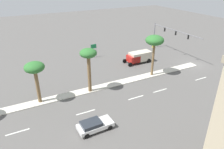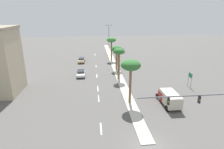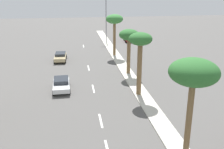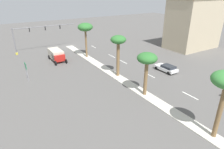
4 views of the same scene
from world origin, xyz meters
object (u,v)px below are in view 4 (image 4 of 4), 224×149
object	(u,v)px
directional_road_sign	(26,68)
commercial_building	(194,23)
sedan_white_mid	(167,68)
palm_tree_near	(147,60)
palm_tree_leading	(118,43)
palm_tree_inboard	(85,28)
traffic_signal_gantry	(31,35)
box_truck	(57,55)

from	to	relation	value
directional_road_sign	commercial_building	distance (m)	41.73
commercial_building	sedan_white_mid	world-z (taller)	commercial_building
commercial_building	palm_tree_near	bearing A→B (deg)	26.28
palm_tree_leading	palm_tree_inboard	bearing A→B (deg)	-88.88
traffic_signal_gantry	palm_tree_near	xyz separation A→B (m)	(-9.38, 31.47, 1.22)
palm_tree_inboard	sedan_white_mid	xyz separation A→B (m)	(-9.33, 15.90, -6.02)
traffic_signal_gantry	box_truck	distance (m)	10.33
traffic_signal_gantry	directional_road_sign	world-z (taller)	traffic_signal_gantry
palm_tree_leading	sedan_white_mid	world-z (taller)	palm_tree_leading
traffic_signal_gantry	palm_tree_leading	bearing A→B (deg)	112.69
palm_tree_near	palm_tree_inboard	bearing A→B (deg)	-90.57
commercial_building	sedan_white_mid	xyz separation A→B (m)	(18.15, 8.85, -5.70)
palm_tree_leading	sedan_white_mid	xyz separation A→B (m)	(-9.09, 3.13, -5.44)
commercial_building	palm_tree_inboard	distance (m)	28.37
commercial_building	directional_road_sign	bearing A→B (deg)	-1.41
commercial_building	box_truck	size ratio (longest dim) A/B	2.26
traffic_signal_gantry	directional_road_sign	bearing A→B (deg)	75.17
sedan_white_mid	palm_tree_leading	bearing A→B (deg)	-18.98
directional_road_sign	palm_tree_inboard	world-z (taller)	palm_tree_inboard
palm_tree_inboard	directional_road_sign	bearing A→B (deg)	23.23
commercial_building	sedan_white_mid	bearing A→B (deg)	26.00
palm_tree_leading	box_truck	distance (m)	16.39
directional_road_sign	box_truck	world-z (taller)	directional_road_sign
box_truck	palm_tree_near	bearing A→B (deg)	106.17
palm_tree_near	palm_tree_leading	bearing A→B (deg)	-93.28
sedan_white_mid	palm_tree_near	bearing A→B (deg)	26.80
palm_tree_leading	sedan_white_mid	size ratio (longest dim) A/B	1.64
traffic_signal_gantry	box_truck	world-z (taller)	traffic_signal_gantry
commercial_building	palm_tree_near	size ratio (longest dim) A/B	2.13
commercial_building	palm_tree_leading	distance (m)	27.83
palm_tree_leading	traffic_signal_gantry	bearing A→B (deg)	-67.31
palm_tree_leading	sedan_white_mid	distance (m)	11.04
commercial_building	palm_tree_inboard	world-z (taller)	commercial_building
directional_road_sign	palm_tree_near	size ratio (longest dim) A/B	0.49
directional_road_sign	sedan_white_mid	xyz separation A→B (m)	(-23.36, 9.87, -1.53)
commercial_building	box_truck	distance (m)	35.46
palm_tree_inboard	palm_tree_leading	xyz separation A→B (m)	(-0.25, 12.77, -0.58)
palm_tree_inboard	sedan_white_mid	size ratio (longest dim) A/B	1.73
directional_road_sign	commercial_building	world-z (taller)	commercial_building
traffic_signal_gantry	commercial_building	bearing A→B (deg)	154.35
palm_tree_inboard	palm_tree_leading	size ratio (longest dim) A/B	1.06
traffic_signal_gantry	commercial_building	distance (m)	41.18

